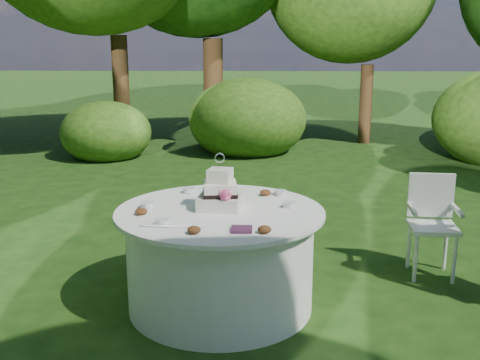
% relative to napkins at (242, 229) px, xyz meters
% --- Properties ---
extents(ground, '(80.00, 80.00, 0.00)m').
position_rel_napkins_xyz_m(ground, '(-0.18, 0.47, -0.78)').
color(ground, black).
rests_on(ground, ground).
extents(napkins, '(0.14, 0.14, 0.02)m').
position_rel_napkins_xyz_m(napkins, '(0.00, 0.00, 0.00)').
color(napkins, '#4B203F').
rests_on(napkins, table).
extents(feather_plume, '(0.48, 0.07, 0.01)m').
position_rel_napkins_xyz_m(feather_plume, '(-0.46, 0.07, -0.00)').
color(feather_plume, white).
rests_on(feather_plume, table).
extents(table, '(1.56, 1.56, 0.77)m').
position_rel_napkins_xyz_m(table, '(-0.18, 0.47, -0.39)').
color(table, white).
rests_on(table, ground).
extents(cake, '(0.34, 0.35, 0.43)m').
position_rel_napkins_xyz_m(cake, '(-0.18, 0.52, 0.10)').
color(cake, beige).
rests_on(cake, table).
extents(chair, '(0.43, 0.42, 0.88)m').
position_rel_napkins_xyz_m(chair, '(1.61, 1.19, -0.26)').
color(chair, white).
rests_on(chair, ground).
extents(votives, '(1.17, 0.96, 0.04)m').
position_rel_napkins_xyz_m(votives, '(-0.22, 0.61, 0.01)').
color(votives, silver).
rests_on(votives, table).
extents(petal_cups, '(0.99, 1.06, 0.05)m').
position_rel_napkins_xyz_m(petal_cups, '(-0.18, 0.28, 0.02)').
color(petal_cups, '#562D16').
rests_on(petal_cups, table).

